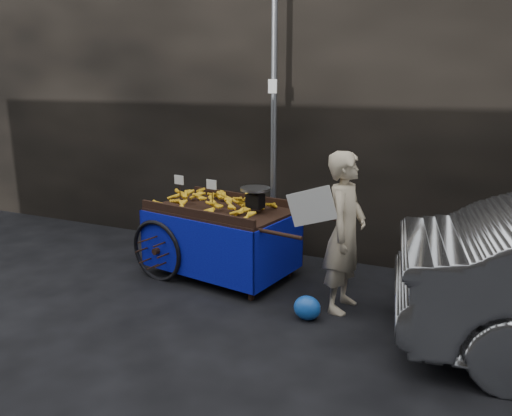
% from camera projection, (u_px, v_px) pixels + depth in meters
% --- Properties ---
extents(ground, '(80.00, 80.00, 0.00)m').
position_uv_depth(ground, '(210.00, 288.00, 6.13)').
color(ground, black).
rests_on(ground, ground).
extents(building_wall, '(13.50, 2.00, 5.00)m').
position_uv_depth(building_wall, '(312.00, 79.00, 7.65)').
color(building_wall, black).
rests_on(building_wall, ground).
extents(street_pole, '(0.12, 0.10, 4.00)m').
position_uv_depth(street_pole, '(274.00, 116.00, 6.66)').
color(street_pole, slate).
rests_on(street_pole, ground).
extents(banana_cart, '(2.55, 1.47, 1.31)m').
position_uv_depth(banana_cart, '(218.00, 215.00, 6.38)').
color(banana_cart, black).
rests_on(banana_cart, ground).
extents(vendor, '(0.85, 0.67, 1.76)m').
position_uv_depth(vendor, '(345.00, 232.00, 5.37)').
color(vendor, tan).
rests_on(vendor, ground).
extents(plastic_bag, '(0.29, 0.23, 0.26)m').
position_uv_depth(plastic_bag, '(307.00, 308.00, 5.29)').
color(plastic_bag, blue).
rests_on(plastic_bag, ground).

